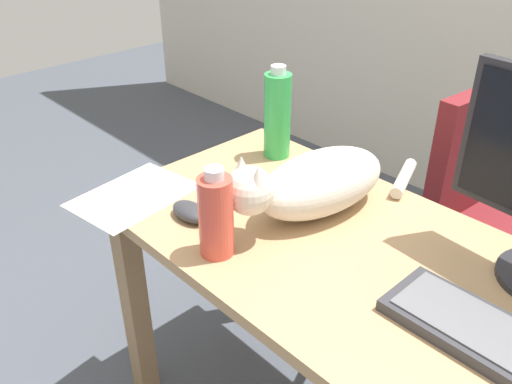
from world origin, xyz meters
name	(u,v)px	position (x,y,z in m)	size (l,w,h in m)	color
desk	(373,305)	(0.00, 0.00, 0.60)	(1.38, 0.63, 0.71)	tan
office_chair	(489,252)	(-0.02, 0.70, 0.37)	(0.48, 0.48, 0.88)	black
keyboard	(507,347)	(0.29, -0.04, 0.72)	(0.44, 0.15, 0.03)	#333338
cat	(315,183)	(-0.24, 0.06, 0.79)	(0.23, 0.61, 0.20)	silver
computer_mouse	(190,211)	(-0.42, -0.18, 0.73)	(0.11, 0.06, 0.04)	#333338
paper_sheet	(134,196)	(-0.61, -0.22, 0.71)	(0.21, 0.30, 0.00)	white
water_bottle	(277,115)	(-0.52, 0.21, 0.84)	(0.08, 0.08, 0.27)	green
spray_bottle	(216,215)	(-0.27, -0.22, 0.81)	(0.08, 0.08, 0.21)	#D84C3D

